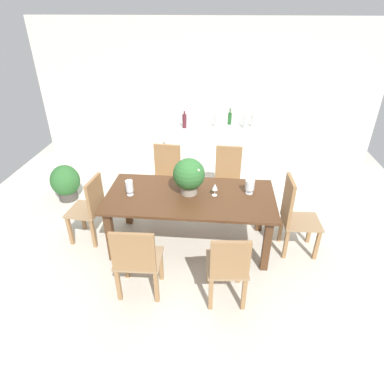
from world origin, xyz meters
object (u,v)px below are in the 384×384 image
(chair_near_left, at_px, (136,259))
(potted_plant_floor, at_px, (66,182))
(chair_near_right, at_px, (228,266))
(chair_far_right, at_px, (228,177))
(chair_foot_end, at_px, (294,214))
(chair_far_left, at_px, (166,174))
(flower_centerpiece, at_px, (189,175))
(wine_bottle_amber, at_px, (253,121))
(crystal_vase_left, at_px, (129,187))
(wine_bottle_green, at_px, (216,121))
(crystal_vase_center_near, at_px, (250,185))
(kitchen_counter, at_px, (215,152))
(wine_bottle_tall, at_px, (230,118))
(dining_table, at_px, (190,203))
(wine_bottle_dark, at_px, (184,121))
(wine_glass, at_px, (215,187))
(chair_head_end, at_px, (90,206))
(wine_bottle_clear, at_px, (245,122))

(chair_near_left, distance_m, potted_plant_floor, 2.51)
(chair_near_right, relative_size, chair_far_right, 0.92)
(chair_near_left, distance_m, chair_foot_end, 1.98)
(chair_far_left, distance_m, flower_centerpiece, 1.10)
(chair_near_left, distance_m, wine_bottle_amber, 3.30)
(crystal_vase_left, xyz_separation_m, wine_bottle_green, (0.99, 2.01, 0.19))
(chair_near_left, relative_size, chair_far_left, 0.95)
(crystal_vase_left, distance_m, crystal_vase_center_near, 1.47)
(chair_far_left, bearing_deg, chair_foot_end, -24.86)
(kitchen_counter, xyz_separation_m, wine_bottle_tall, (0.24, 0.16, 0.58))
(wine_bottle_green, bearing_deg, chair_near_left, -103.82)
(dining_table, height_order, chair_near_left, chair_near_left)
(wine_bottle_dark, bearing_deg, chair_foot_end, -50.47)
(wine_bottle_green, relative_size, potted_plant_floor, 0.47)
(flower_centerpiece, bearing_deg, wine_glass, -4.77)
(dining_table, relative_size, flower_centerpiece, 4.54)
(wine_glass, height_order, wine_bottle_tall, wine_bottle_tall)
(chair_head_end, bearing_deg, dining_table, 95.80)
(chair_far_left, distance_m, wine_bottle_green, 1.34)
(chair_foot_end, relative_size, crystal_vase_center_near, 5.72)
(chair_foot_end, bearing_deg, wine_bottle_green, 25.43)
(chair_foot_end, height_order, chair_far_right, chair_foot_end)
(flower_centerpiece, height_order, wine_bottle_amber, wine_bottle_amber)
(chair_near_left, bearing_deg, dining_table, -118.01)
(wine_glass, bearing_deg, potted_plant_floor, 159.04)
(chair_far_left, height_order, potted_plant_floor, chair_far_left)
(chair_far_left, relative_size, wine_bottle_amber, 3.41)
(dining_table, xyz_separation_m, crystal_vase_left, (-0.74, -0.05, 0.22))
(chair_far_left, relative_size, crystal_vase_left, 4.93)
(chair_far_left, xyz_separation_m, wine_bottle_green, (0.71, 1.01, 0.52))
(chair_near_right, relative_size, wine_bottle_tall, 3.25)
(flower_centerpiece, relative_size, wine_bottle_amber, 1.61)
(kitchen_counter, distance_m, wine_bottle_tall, 0.65)
(chair_head_end, height_order, wine_bottle_green, wine_bottle_green)
(chair_far_left, xyz_separation_m, wine_bottle_clear, (1.20, 1.02, 0.52))
(crystal_vase_left, bearing_deg, wine_bottle_amber, 52.36)
(chair_near_left, relative_size, crystal_vase_center_near, 5.07)
(chair_foot_end, height_order, crystal_vase_center_near, chair_foot_end)
(chair_far_left, xyz_separation_m, kitchen_counter, (0.71, 1.03, -0.06))
(wine_bottle_amber, bearing_deg, chair_far_right, -110.21)
(chair_foot_end, distance_m, chair_far_right, 1.25)
(wine_bottle_green, bearing_deg, dining_table, -97.24)
(wine_glass, xyz_separation_m, wine_bottle_tall, (0.18, 2.10, 0.20))
(chair_far_right, distance_m, potted_plant_floor, 2.58)
(wine_bottle_green, bearing_deg, crystal_vase_left, -116.09)
(chair_far_right, distance_m, crystal_vase_left, 1.60)
(wine_bottle_tall, distance_m, wine_bottle_dark, 0.80)
(flower_centerpiece, bearing_deg, chair_near_left, -113.99)
(chair_near_right, distance_m, wine_glass, 1.05)
(wine_bottle_tall, bearing_deg, kitchen_counter, -145.86)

